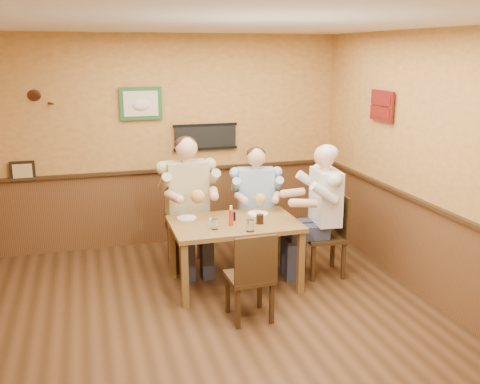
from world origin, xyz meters
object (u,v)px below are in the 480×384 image
at_px(chair_back_left, 188,227).
at_px(water_glass_mid, 250,226).
at_px(chair_right_end, 324,235).
at_px(hot_sauce_bottle, 231,216).
at_px(dining_table, 234,230).
at_px(water_glass_left, 215,224).
at_px(salt_shaker, 210,222).
at_px(diner_white_elder, 325,218).
at_px(cola_tumbler, 260,219).
at_px(diner_tan_shirt, 187,210).
at_px(pepper_shaker, 234,216).
at_px(chair_back_right, 256,224).
at_px(diner_blue_polo, 256,210).
at_px(chair_near_side, 249,275).

xyz_separation_m(chair_back_left, water_glass_mid, (0.47, -1.04, 0.30)).
relative_size(chair_right_end, hot_sauce_bottle, 4.87).
xyz_separation_m(dining_table, water_glass_left, (-0.27, -0.19, 0.15)).
distance_m(dining_table, salt_shaker, 0.32).
height_order(water_glass_mid, salt_shaker, water_glass_mid).
distance_m(chair_back_left, diner_white_elder, 1.65).
bearing_deg(diner_white_elder, hot_sauce_bottle, -78.70).
bearing_deg(cola_tumbler, hot_sauce_bottle, 174.66).
bearing_deg(salt_shaker, diner_tan_shirt, 98.24).
bearing_deg(dining_table, pepper_shaker, 78.97).
bearing_deg(chair_back_right, pepper_shaker, -114.59).
distance_m(chair_back_left, salt_shaker, 0.81).
height_order(dining_table, hot_sauce_bottle, hot_sauce_bottle).
relative_size(water_glass_left, salt_shaker, 1.34).
bearing_deg(water_glass_left, chair_back_right, 49.78).
xyz_separation_m(chair_right_end, water_glass_left, (-1.36, -0.18, 0.32)).
bearing_deg(water_glass_left, chair_right_end, 7.55).
bearing_deg(diner_white_elder, pepper_shaker, -86.67).
bearing_deg(hot_sauce_bottle, chair_back_right, 55.99).
bearing_deg(water_glass_mid, hot_sauce_bottle, 119.88).
distance_m(dining_table, diner_blue_polo, 0.84).
relative_size(chair_back_right, water_glass_left, 8.21).
distance_m(water_glass_mid, cola_tumbler, 0.28).
xyz_separation_m(dining_table, diner_tan_shirt, (-0.40, 0.69, 0.07)).
xyz_separation_m(chair_back_right, diner_blue_polo, (0.00, 0.00, 0.19)).
xyz_separation_m(diner_tan_shirt, salt_shaker, (0.11, -0.75, 0.07)).
distance_m(chair_back_left, diner_tan_shirt, 0.22).
bearing_deg(dining_table, chair_right_end, -0.25).
bearing_deg(diner_white_elder, dining_table, -84.04).
height_order(cola_tumbler, pepper_shaker, cola_tumbler).
relative_size(diner_tan_shirt, water_glass_mid, 11.59).
distance_m(chair_back_right, pepper_shaker, 0.87).
relative_size(diner_white_elder, cola_tumbler, 13.31).
bearing_deg(water_glass_left, diner_white_elder, 7.55).
bearing_deg(diner_blue_polo, cola_tumbler, -93.85).
relative_size(cola_tumbler, pepper_shaker, 1.10).
bearing_deg(pepper_shaker, chair_near_side, -95.57).
bearing_deg(water_glass_mid, diner_tan_shirt, 114.26).
bearing_deg(pepper_shaker, diner_white_elder, -2.88).
relative_size(chair_near_side, diner_blue_polo, 0.71).
height_order(water_glass_left, pepper_shaker, water_glass_left).
height_order(chair_back_left, chair_back_right, chair_back_left).
relative_size(diner_white_elder, hot_sauce_bottle, 6.95).
relative_size(chair_back_right, chair_near_side, 0.99).
bearing_deg(chair_right_end, chair_back_right, -132.30).
distance_m(diner_white_elder, hot_sauce_bottle, 1.17).
bearing_deg(chair_near_side, dining_table, -96.64).
bearing_deg(chair_back_left, dining_table, -63.41).
height_order(chair_back_left, chair_near_side, chair_back_left).
xyz_separation_m(diner_blue_polo, cola_tumbler, (-0.22, -0.83, 0.15)).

